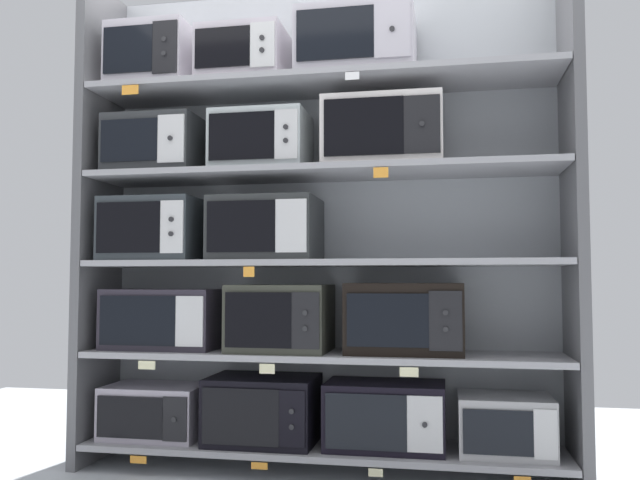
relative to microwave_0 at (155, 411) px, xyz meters
The scene contains 33 objects.
back_panel 1.33m from the microwave_0, 15.98° to the left, with size 2.53×0.04×2.50m, color #9EA3A8.
upright_left 1.04m from the microwave_0, behind, with size 0.05×0.44×2.50m, color #5B5B5E.
upright_right 2.28m from the microwave_0, ahead, with size 0.05×0.44×2.50m, color #5B5B5E.
shelf_0 0.87m from the microwave_0, ahead, with size 2.33×0.44×0.03m, color #99999E.
microwave_0 is the anchor object (origin of this frame).
microwave_1 0.57m from the microwave_0, ahead, with size 0.53×0.40×0.32m.
microwave_2 1.18m from the microwave_0, ahead, with size 0.57×0.35×0.31m.
microwave_3 1.73m from the microwave_0, ahead, with size 0.43×0.34×0.27m.
price_tag_0 0.29m from the microwave_0, 84.84° to the right, with size 0.08×0.00×0.03m, color orange.
price_tag_1 0.68m from the microwave_0, 19.71° to the right, with size 0.08×0.00×0.03m, color orange.
price_tag_2 1.19m from the microwave_0, 10.86° to the right, with size 0.06×0.00×0.03m, color beige.
shelf_1 0.91m from the microwave_0, ahead, with size 2.33×0.44×0.03m, color #99999E.
microwave_4 0.47m from the microwave_0, ahead, with size 0.57×0.33×0.31m.
microwave_5 0.82m from the microwave_0, ahead, with size 0.48×0.40×0.33m.
microwave_6 1.36m from the microwave_0, ahead, with size 0.56×0.35×0.34m.
price_tag_4 0.35m from the microwave_0, 75.90° to the right, with size 0.09×0.00×0.04m, color beige.
price_tag_5 0.74m from the microwave_0, 18.74° to the right, with size 0.07×0.00×0.05m, color beige.
price_tag_6 1.35m from the microwave_0, ahead, with size 0.08×0.00×0.04m, color beige.
shelf_2 1.14m from the microwave_0, ahead, with size 2.33×0.44×0.03m, color #99999E.
microwave_7 0.93m from the microwave_0, behind, with size 0.48×0.43×0.32m.
microwave_8 1.09m from the microwave_0, ahead, with size 0.52×0.41×0.31m.
price_tag_7 0.93m from the microwave_0, 21.50° to the right, with size 0.05×0.00×0.05m, color orange.
shelf_3 1.48m from the microwave_0, ahead, with size 2.33×0.44×0.03m, color #99999E.
microwave_9 1.37m from the microwave_0, behind, with size 0.47×0.38×0.30m.
microwave_10 1.48m from the microwave_0, ahead, with size 0.47×0.35×0.30m.
microwave_11 1.82m from the microwave_0, ahead, with size 0.58×0.36×0.34m.
price_tag_8 1.67m from the microwave_0, 10.59° to the right, with size 0.07×0.00×0.05m, color orange.
shelf_4 1.86m from the microwave_0, ahead, with size 2.33×0.44×0.03m, color #99999E.
microwave_12 1.83m from the microwave_0, behind, with size 0.42×0.35×0.33m.
microwave_13 1.86m from the microwave_0, ahead, with size 0.43×0.39×0.28m.
microwave_14 2.11m from the microwave_0, ahead, with size 0.57×0.40×0.33m.
price_tag_9 1.62m from the microwave_0, 103.92° to the right, with size 0.09×0.00×0.05m, color orange.
price_tag_10 1.94m from the microwave_0, 11.86° to the right, with size 0.07×0.00×0.04m, color white.
Camera 1 is at (0.61, -3.21, 0.94)m, focal length 37.23 mm.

